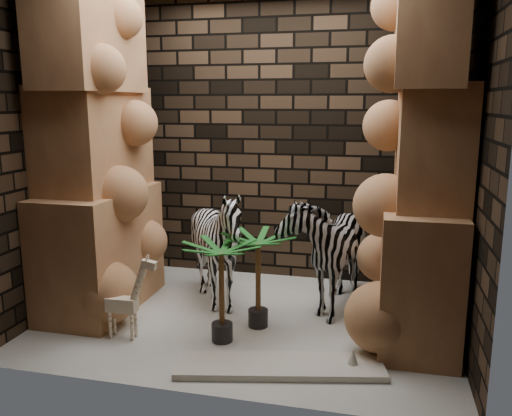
% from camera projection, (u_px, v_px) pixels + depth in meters
% --- Properties ---
extents(floor, '(3.50, 3.50, 0.00)m').
position_uv_depth(floor, '(247.00, 319.00, 4.63)').
color(floor, silver).
rests_on(floor, ground).
extents(wall_back, '(3.50, 0.00, 3.50)m').
position_uv_depth(wall_back, '(276.00, 140.00, 5.53)').
color(wall_back, black).
rests_on(wall_back, ground).
extents(wall_front, '(3.50, 0.00, 3.50)m').
position_uv_depth(wall_front, '(194.00, 168.00, 3.14)').
color(wall_front, black).
rests_on(wall_front, ground).
extents(wall_left, '(0.00, 3.00, 3.00)m').
position_uv_depth(wall_left, '(60.00, 146.00, 4.73)').
color(wall_left, black).
rests_on(wall_left, ground).
extents(wall_right, '(0.00, 3.00, 3.00)m').
position_uv_depth(wall_right, '(471.00, 155.00, 3.94)').
color(wall_right, black).
rests_on(wall_right, ground).
extents(rock_pillar_left, '(0.68, 1.30, 3.00)m').
position_uv_depth(rock_pillar_left, '(94.00, 147.00, 4.65)').
color(rock_pillar_left, tan).
rests_on(rock_pillar_left, floor).
extents(rock_pillar_right, '(0.58, 1.25, 3.00)m').
position_uv_depth(rock_pillar_right, '(425.00, 154.00, 4.01)').
color(rock_pillar_right, tan).
rests_on(rock_pillar_right, floor).
extents(zebra_right, '(0.76, 1.18, 1.30)m').
position_uv_depth(zebra_right, '(327.00, 238.00, 4.85)').
color(zebra_right, white).
rests_on(zebra_right, floor).
extents(zebra_left, '(1.12, 1.30, 1.05)m').
position_uv_depth(zebra_left, '(218.00, 253.00, 4.83)').
color(zebra_left, white).
rests_on(zebra_left, floor).
extents(giraffe_toy, '(0.38, 0.14, 0.73)m').
position_uv_depth(giraffe_toy, '(121.00, 295.00, 4.20)').
color(giraffe_toy, '#FEE7C3').
rests_on(giraffe_toy, floor).
extents(palm_front, '(0.36, 0.36, 0.83)m').
position_uv_depth(palm_front, '(258.00, 280.00, 4.41)').
color(palm_front, '#174F1E').
rests_on(palm_front, floor).
extents(palm_back, '(0.36, 0.36, 0.84)m').
position_uv_depth(palm_back, '(222.00, 292.00, 4.13)').
color(palm_back, '#174F1E').
rests_on(palm_back, floor).
extents(surfboard, '(1.54, 0.67, 0.05)m').
position_uv_depth(surfboard, '(280.00, 366.00, 3.76)').
color(surfboard, beige).
rests_on(surfboard, floor).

